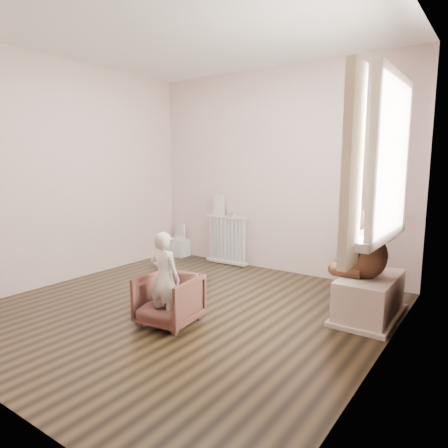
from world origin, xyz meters
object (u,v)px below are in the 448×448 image
Objects in this scene: child at (164,278)px; toy_vanity at (178,238)px; toy_bench at (369,296)px; radiator at (227,237)px; plush_cat at (386,213)px; teddy_bear at (366,247)px; armchair at (169,300)px.

toy_vanity is at bearing -57.24° from child.
child reaches higher than toy_bench.
toy_bench is (3.07, -0.82, -0.08)m from toy_vanity.
plush_cat is at bearing -23.68° from radiator.
radiator is at bearing 162.16° from plush_cat.
radiator is at bearing 152.65° from teddy_bear.
toy_bench is at bearing -145.07° from child.
teddy_bear is (2.14, -0.90, 0.28)m from radiator.
plush_cat is at bearing -38.49° from teddy_bear.
child is 1.33× the size of teddy_bear.
toy_vanity is 0.58× the size of toy_bench.
radiator is 0.83× the size of child.
toy_bench is 2.92× the size of plush_cat.
toy_vanity is 0.59× the size of child.
toy_bench is 1.35× the size of teddy_bear.
plush_cat is (0.18, -0.12, 0.33)m from teddy_bear.
toy_vanity is 3.18m from toy_bench.
armchair is 0.59× the size of toy_bench.
armchair is 0.79× the size of teddy_bear.
plush_cat reaches higher than child.
plush_cat is (0.14, -0.17, 0.80)m from toy_bench.
teddy_bear is at bearing -15.95° from toy_vanity.
radiator is 1.38× the size of armchair.
toy_vanity is (-0.89, -0.03, -0.11)m from radiator.
armchair is 0.60× the size of child.
radiator is 1.41× the size of toy_vanity.
plush_cat is (1.54, 1.01, 0.78)m from armchair.
toy_vanity reaches higher than toy_bench.
plush_cat is (2.32, -1.02, 0.61)m from radiator.
armchair is 0.21m from child.
toy_vanity is at bearing 123.45° from armchair.
teddy_bear reaches higher than toy_vanity.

